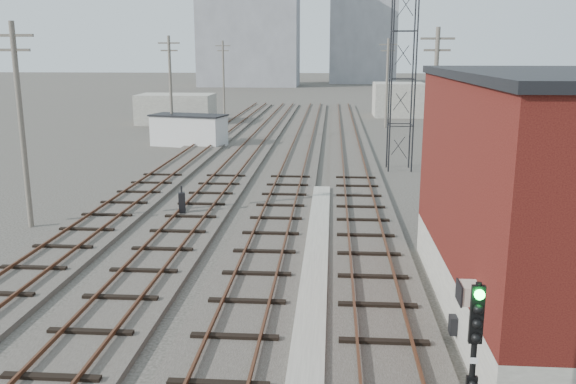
# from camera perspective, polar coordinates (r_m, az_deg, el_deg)

# --- Properties ---
(ground) EXTENTS (320.00, 320.00, 0.00)m
(ground) POSITION_cam_1_polar(r_m,az_deg,el_deg) (66.04, 3.29, 6.28)
(ground) COLOR #282621
(ground) RESTS_ON ground
(track_right) EXTENTS (3.20, 90.00, 0.39)m
(track_right) POSITION_cam_1_polar(r_m,az_deg,el_deg) (45.25, 6.00, 3.25)
(track_right) COLOR #332D28
(track_right) RESTS_ON ground
(track_mid_right) EXTENTS (3.20, 90.00, 0.39)m
(track_mid_right) POSITION_cam_1_polar(r_m,az_deg,el_deg) (45.30, 0.93, 3.33)
(track_mid_right) COLOR #332D28
(track_mid_right) RESTS_ON ground
(track_mid_left) EXTENTS (3.20, 90.00, 0.39)m
(track_mid_left) POSITION_cam_1_polar(r_m,az_deg,el_deg) (45.70, -4.09, 3.38)
(track_mid_left) COLOR #332D28
(track_mid_left) RESTS_ON ground
(track_left) EXTENTS (3.20, 90.00, 0.39)m
(track_left) POSITION_cam_1_polar(r_m,az_deg,el_deg) (46.44, -8.99, 3.41)
(track_left) COLOR #332D28
(track_left) RESTS_ON ground
(platform_curb) EXTENTS (0.90, 28.00, 0.26)m
(platform_curb) POSITION_cam_1_polar(r_m,az_deg,el_deg) (21.02, 2.46, -8.23)
(platform_curb) COLOR gray
(platform_curb) RESTS_ON ground
(brick_building) EXTENTS (6.54, 12.20, 7.22)m
(brick_building) POSITION_cam_1_polar(r_m,az_deg,el_deg) (19.17, 23.76, -0.50)
(brick_building) COLOR gray
(brick_building) RESTS_ON ground
(lattice_tower) EXTENTS (1.60, 1.60, 15.00)m
(lattice_tower) POSITION_cam_1_polar(r_m,az_deg,el_deg) (40.82, 10.73, 12.47)
(lattice_tower) COLOR black
(lattice_tower) RESTS_ON ground
(utility_pole_left_a) EXTENTS (1.80, 0.24, 9.00)m
(utility_pole_left_a) POSITION_cam_1_polar(r_m,az_deg,el_deg) (29.10, -23.71, 6.12)
(utility_pole_left_a) COLOR #595147
(utility_pole_left_a) RESTS_ON ground
(utility_pole_left_b) EXTENTS (1.80, 0.24, 9.00)m
(utility_pole_left_b) POSITION_cam_1_polar(r_m,az_deg,el_deg) (52.45, -10.92, 9.58)
(utility_pole_left_b) COLOR #595147
(utility_pole_left_b) RESTS_ON ground
(utility_pole_left_c) EXTENTS (1.80, 0.24, 9.00)m
(utility_pole_left_c) POSITION_cam_1_polar(r_m,az_deg,el_deg) (76.84, -6.05, 10.77)
(utility_pole_left_c) COLOR #595147
(utility_pole_left_c) RESTS_ON ground
(utility_pole_right_a) EXTENTS (1.80, 0.24, 9.00)m
(utility_pole_right_a) POSITION_cam_1_polar(r_m,az_deg,el_deg) (34.15, 13.51, 7.72)
(utility_pole_right_a) COLOR #595147
(utility_pole_right_a) RESTS_ON ground
(utility_pole_right_b) EXTENTS (1.80, 0.24, 9.00)m
(utility_pole_right_b) POSITION_cam_1_polar(r_m,az_deg,el_deg) (63.88, 9.25, 10.23)
(utility_pole_right_b) COLOR #595147
(utility_pole_right_b) RESTS_ON ground
(apartment_left) EXTENTS (22.00, 14.00, 30.00)m
(apartment_left) POSITION_cam_1_polar(r_m,az_deg,el_deg) (142.05, -3.64, 15.94)
(apartment_left) COLOR gray
(apartment_left) RESTS_ON ground
(apartment_right) EXTENTS (16.00, 12.00, 26.00)m
(apartment_right) POSITION_cam_1_polar(r_m,az_deg,el_deg) (155.82, 7.00, 14.88)
(apartment_right) COLOR gray
(apartment_right) RESTS_ON ground
(shed_left) EXTENTS (8.00, 5.00, 3.20)m
(shed_left) POSITION_cam_1_polar(r_m,az_deg,el_deg) (68.04, -10.41, 7.65)
(shed_left) COLOR gray
(shed_left) RESTS_ON ground
(shed_right) EXTENTS (6.00, 6.00, 4.00)m
(shed_right) POSITION_cam_1_polar(r_m,az_deg,el_deg) (76.21, 10.30, 8.51)
(shed_right) COLOR gray
(shed_right) RESTS_ON ground
(signal_mast) EXTENTS (0.40, 0.40, 3.72)m
(signal_mast) POSITION_cam_1_polar(r_m,az_deg,el_deg) (12.12, 16.94, -15.14)
(signal_mast) COLOR gray
(signal_mast) RESTS_ON ground
(switch_stand) EXTENTS (0.39, 0.39, 1.39)m
(switch_stand) POSITION_cam_1_polar(r_m,az_deg,el_deg) (29.58, -9.90, -1.03)
(switch_stand) COLOR black
(switch_stand) RESTS_ON ground
(site_trailer) EXTENTS (6.68, 4.12, 2.62)m
(site_trailer) POSITION_cam_1_polar(r_m,az_deg,el_deg) (51.82, -9.26, 5.75)
(site_trailer) COLOR silver
(site_trailer) RESTS_ON ground
(car_red) EXTENTS (3.98, 2.74, 1.26)m
(car_red) POSITION_cam_1_polar(r_m,az_deg,el_deg) (57.48, -9.54, 5.75)
(car_red) COLOR maroon
(car_red) RESTS_ON ground
(car_silver) EXTENTS (4.63, 2.01, 1.48)m
(car_silver) POSITION_cam_1_polar(r_m,az_deg,el_deg) (57.87, -9.83, 5.89)
(car_silver) COLOR #97999E
(car_silver) RESTS_ON ground
(car_grey) EXTENTS (4.74, 3.49, 1.28)m
(car_grey) POSITION_cam_1_polar(r_m,az_deg,el_deg) (63.10, -9.66, 6.39)
(car_grey) COLOR slate
(car_grey) RESTS_ON ground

